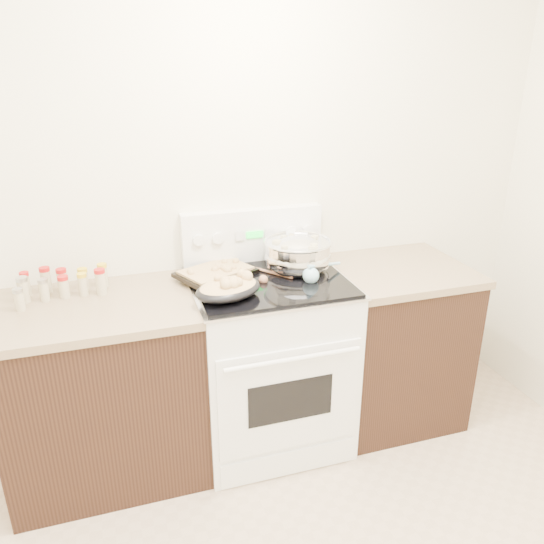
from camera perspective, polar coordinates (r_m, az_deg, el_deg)
name	(u,v)px	position (r m, az deg, el deg)	size (l,w,h in m)	color
room_shell	(314,202)	(1.00, 4.57, 7.57)	(4.10, 3.60, 2.75)	white
counter_left	(106,389)	(2.76, -17.43, -11.94)	(0.93, 0.67, 0.92)	black
counter_right	(391,342)	(3.12, 12.67, -7.33)	(0.73, 0.67, 0.92)	black
kitchen_range	(269,358)	(2.83, -0.34, -9.24)	(0.78, 0.73, 1.22)	white
mixing_bowl	(298,255)	(2.72, 2.77, 1.87)	(0.44, 0.44, 0.21)	silver
roasting_pan	(229,288)	(2.41, -4.67, -1.70)	(0.38, 0.32, 0.11)	black
baking_sheet	(217,271)	(2.68, -5.96, 0.05)	(0.44, 0.39, 0.06)	black
wooden_spoon	(266,277)	(2.62, -0.61, -0.52)	(0.17, 0.21, 0.04)	#AA6E4D
blue_ladle	(313,274)	(2.60, 4.38, -0.25)	(0.25, 0.17, 0.10)	#99CEE4
spice_jars	(61,284)	(2.67, -21.75, -1.20)	(0.40, 0.22, 0.13)	#BFB28C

